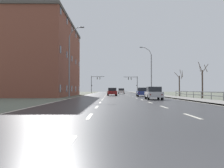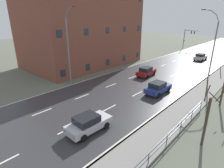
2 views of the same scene
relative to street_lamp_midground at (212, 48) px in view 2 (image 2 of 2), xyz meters
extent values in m
cube|color=#5B6051|center=(-7.42, 1.96, -5.23)|extent=(160.00, 160.00, 0.12)
cube|color=#303033|center=(-7.42, 13.96, -5.16)|extent=(14.00, 120.00, 0.02)
cube|color=beige|center=(-9.76, -22.44, -5.14)|extent=(0.16, 2.20, 0.01)
cube|color=beige|center=(-9.76, -17.04, -5.14)|extent=(0.16, 2.20, 0.01)
cube|color=beige|center=(-9.76, -11.64, -5.14)|extent=(0.16, 2.20, 0.01)
cube|color=beige|center=(-9.76, -6.24, -5.14)|extent=(0.16, 2.20, 0.01)
cube|color=beige|center=(-9.76, -0.84, -5.14)|extent=(0.16, 2.20, 0.01)
cube|color=beige|center=(-9.76, 4.56, -5.14)|extent=(0.16, 2.20, 0.01)
cube|color=beige|center=(-9.76, 9.96, -5.14)|extent=(0.16, 2.20, 0.01)
cube|color=beige|center=(-9.76, 15.36, -5.14)|extent=(0.16, 2.20, 0.01)
cube|color=beige|center=(-9.76, 20.76, -5.14)|extent=(0.16, 2.20, 0.01)
cube|color=beige|center=(-9.76, 26.16, -5.14)|extent=(0.16, 2.20, 0.01)
cube|color=beige|center=(-9.76, 31.56, -5.14)|extent=(0.16, 2.20, 0.01)
cube|color=beige|center=(-9.76, 36.96, -5.14)|extent=(0.16, 2.20, 0.01)
cube|color=beige|center=(-9.76, 42.36, -5.14)|extent=(0.16, 2.20, 0.01)
cube|color=beige|center=(-9.76, 47.76, -5.14)|extent=(0.16, 2.20, 0.01)
cube|color=beige|center=(-9.76, 53.16, -5.14)|extent=(0.16, 2.20, 0.01)
cube|color=beige|center=(-9.76, 58.56, -5.14)|extent=(0.16, 2.20, 0.01)
cube|color=beige|center=(-5.09, -27.84, -5.14)|extent=(0.16, 2.20, 0.01)
cube|color=beige|center=(-5.09, -22.44, -5.14)|extent=(0.16, 2.20, 0.01)
cube|color=beige|center=(-5.09, -17.04, -5.14)|extent=(0.16, 2.20, 0.01)
cube|color=beige|center=(-5.09, -11.64, -5.14)|extent=(0.16, 2.20, 0.01)
cube|color=beige|center=(-5.09, -6.24, -5.14)|extent=(0.16, 2.20, 0.01)
cube|color=beige|center=(-5.09, -0.84, -5.14)|extent=(0.16, 2.20, 0.01)
cube|color=beige|center=(-5.09, 4.56, -5.14)|extent=(0.16, 2.20, 0.01)
cube|color=beige|center=(-5.09, 9.96, -5.14)|extent=(0.16, 2.20, 0.01)
cube|color=beige|center=(-5.09, 15.36, -5.14)|extent=(0.16, 2.20, 0.01)
cube|color=beige|center=(-5.09, 20.76, -5.14)|extent=(0.16, 2.20, 0.01)
cube|color=beige|center=(-5.09, 26.16, -5.14)|extent=(0.16, 2.20, 0.01)
cube|color=beige|center=(-5.09, 31.56, -5.14)|extent=(0.16, 2.20, 0.01)
cube|color=beige|center=(-0.57, 13.96, -5.14)|extent=(0.16, 120.00, 0.01)
cube|color=beige|center=(-14.27, 13.96, -5.14)|extent=(0.16, 120.00, 0.01)
cylinder|color=#515459|center=(2.43, -21.28, -4.67)|extent=(0.07, 0.07, 1.00)
cylinder|color=#515459|center=(2.43, -18.59, -4.67)|extent=(0.07, 0.07, 1.00)
cylinder|color=#515459|center=(2.43, -15.91, -4.67)|extent=(0.07, 0.07, 1.00)
cylinder|color=#515459|center=(2.43, -13.23, -4.67)|extent=(0.07, 0.07, 1.00)
cylinder|color=#515459|center=(2.43, -10.54, -4.67)|extent=(0.07, 0.07, 1.00)
cylinder|color=slate|center=(0.18, 0.00, -0.74)|extent=(0.20, 0.20, 8.85)
cylinder|color=slate|center=(-0.04, 0.00, 4.15)|extent=(0.53, 0.11, 0.97)
cylinder|color=slate|center=(-0.67, 0.00, 4.90)|extent=(0.90, 0.11, 0.67)
cylinder|color=slate|center=(-1.59, 0.00, 5.28)|extent=(1.02, 0.11, 0.28)
cube|color=#333335|center=(-2.09, 0.00, 5.32)|extent=(0.56, 0.24, 0.12)
cylinder|color=slate|center=(-15.02, -14.92, -0.51)|extent=(0.20, 0.20, 9.32)
cylinder|color=slate|center=(-14.84, -14.92, 4.55)|extent=(0.47, 0.11, 0.84)
cylinder|color=slate|center=(-14.30, -14.92, 5.19)|extent=(0.78, 0.11, 0.59)
cylinder|color=slate|center=(-13.51, -14.92, 5.52)|extent=(0.88, 0.11, 0.26)
cube|color=#333335|center=(-13.08, -14.92, 5.54)|extent=(0.56, 0.24, 0.12)
cylinder|color=#38383A|center=(-15.32, 28.64, -2.18)|extent=(0.18, 0.18, 5.97)
cylinder|color=#38383A|center=(-13.08, 28.64, 0.55)|extent=(4.49, 0.12, 0.12)
cube|color=black|center=(-13.31, 28.64, 0.00)|extent=(0.20, 0.28, 0.80)
sphere|color=#2D2D2D|center=(-13.31, 28.49, 0.26)|extent=(0.14, 0.14, 0.14)
sphere|color=#F2AD19|center=(-13.31, 28.49, 0.00)|extent=(0.14, 0.14, 0.14)
sphere|color=#2D2D2D|center=(-13.31, 28.49, -0.26)|extent=(0.14, 0.14, 0.14)
cube|color=black|center=(-12.41, 28.64, 0.00)|extent=(0.20, 0.28, 0.80)
sphere|color=#2D2D2D|center=(-12.41, 28.49, 0.26)|extent=(0.14, 0.14, 0.14)
sphere|color=#F2AD19|center=(-12.41, 28.49, 0.00)|extent=(0.14, 0.14, 0.14)
sphere|color=#2D2D2D|center=(-12.41, 28.49, -0.26)|extent=(0.14, 0.14, 0.14)
cube|color=black|center=(-15.10, 28.59, -2.57)|extent=(0.18, 0.12, 0.32)
cube|color=maroon|center=(-8.47, -4.10, -4.52)|extent=(1.99, 4.19, 0.64)
cube|color=black|center=(-8.46, -4.35, -3.90)|extent=(1.67, 2.09, 0.60)
cube|color=slate|center=(-8.51, -3.40, -3.92)|extent=(1.41, 0.16, 0.51)
cylinder|color=black|center=(-7.74, -2.78, -4.84)|extent=(0.26, 0.67, 0.66)
cylinder|color=black|center=(-9.35, -2.88, -4.84)|extent=(0.26, 0.67, 0.66)
cylinder|color=black|center=(-7.59, -5.32, -4.84)|extent=(0.26, 0.67, 0.66)
cylinder|color=black|center=(-9.21, -5.41, -4.84)|extent=(0.26, 0.67, 0.66)
cube|color=red|center=(-9.02, -6.16, -4.52)|extent=(0.16, 0.05, 0.14)
cube|color=red|center=(-7.70, -6.09, -4.52)|extent=(0.16, 0.05, 0.14)
cube|color=navy|center=(-3.25, -9.60, -4.52)|extent=(1.93, 4.17, 0.64)
cube|color=black|center=(-3.26, -9.85, -3.90)|extent=(1.64, 2.06, 0.60)
cube|color=slate|center=(-3.22, -8.90, -3.92)|extent=(1.41, 0.14, 0.51)
cylinder|color=black|center=(-2.39, -8.36, -4.84)|extent=(0.25, 0.67, 0.66)
cylinder|color=black|center=(-4.01, -8.30, -4.84)|extent=(0.25, 0.67, 0.66)
cylinder|color=black|center=(-2.49, -10.90, -4.84)|extent=(0.25, 0.67, 0.66)
cylinder|color=black|center=(-4.11, -10.84, -4.84)|extent=(0.25, 0.67, 0.66)
cube|color=red|center=(-3.99, -11.60, -4.52)|extent=(0.16, 0.05, 0.14)
cube|color=red|center=(-2.67, -11.65, -4.52)|extent=(0.16, 0.05, 0.14)
cube|color=#B7B7BC|center=(-3.51, -21.33, -4.52)|extent=(1.92, 4.17, 0.64)
cube|color=black|center=(-3.52, -21.58, -3.90)|extent=(1.64, 2.06, 0.60)
cube|color=slate|center=(-3.48, -20.63, -3.92)|extent=(1.41, 0.14, 0.51)
cylinder|color=black|center=(-2.65, -20.10, -4.84)|extent=(0.25, 0.67, 0.66)
cylinder|color=black|center=(-4.27, -20.03, -4.84)|extent=(0.25, 0.67, 0.66)
cylinder|color=black|center=(-2.75, -22.64, -4.84)|extent=(0.25, 0.67, 0.66)
cylinder|color=black|center=(-4.37, -22.57, -4.84)|extent=(0.25, 0.67, 0.66)
cube|color=red|center=(-4.25, -23.34, -4.52)|extent=(0.16, 0.05, 0.14)
cube|color=red|center=(-2.93, -23.39, -4.52)|extent=(0.16, 0.05, 0.14)
cube|color=silver|center=(-5.66, 14.99, -4.52)|extent=(1.97, 4.19, 0.64)
cube|color=black|center=(-5.67, 14.74, -3.90)|extent=(1.66, 2.08, 0.60)
cube|color=slate|center=(-5.63, 15.69, -3.92)|extent=(1.41, 0.15, 0.51)
cylinder|color=black|center=(-4.79, 16.22, -4.84)|extent=(0.25, 0.67, 0.66)
cylinder|color=black|center=(-6.40, 16.30, -4.84)|extent=(0.25, 0.67, 0.66)
cylinder|color=black|center=(-4.92, 13.68, -4.84)|extent=(0.25, 0.67, 0.66)
cylinder|color=black|center=(-6.54, 13.76, -4.84)|extent=(0.25, 0.67, 0.66)
cube|color=red|center=(-6.43, 13.00, -4.52)|extent=(0.16, 0.05, 0.14)
cube|color=red|center=(-5.11, 12.93, -4.52)|extent=(0.16, 0.05, 0.14)
cube|color=brown|center=(-23.28, -5.41, 1.66)|extent=(13.99, 22.31, 13.65)
cube|color=#282D38|center=(-16.26, -15.37, -3.77)|extent=(0.04, 0.90, 1.10)
cube|color=#282D38|center=(-16.26, -10.39, -3.77)|extent=(0.04, 0.90, 1.10)
cube|color=#282D38|center=(-16.26, -5.41, -3.77)|extent=(0.04, 0.90, 1.10)
cube|color=#282D38|center=(-16.26, -0.43, -3.77)|extent=(0.04, 0.90, 1.10)
cube|color=#282D38|center=(-16.26, 4.54, -3.77)|extent=(0.04, 0.90, 1.10)
cube|color=#282D38|center=(-16.26, -15.37, 2.06)|extent=(0.04, 0.90, 1.10)
cube|color=#282D38|center=(-16.26, -10.39, 2.06)|extent=(0.04, 0.90, 1.10)
cube|color=#282D38|center=(-16.26, -5.41, 2.06)|extent=(0.04, 0.90, 1.10)
cube|color=#282D38|center=(-16.26, -0.43, 2.06)|extent=(0.04, 0.90, 1.10)
cube|color=#282D38|center=(-16.26, 4.54, 2.06)|extent=(0.04, 0.90, 1.10)
cylinder|color=#423328|center=(4.45, -16.69, -3.15)|extent=(0.20, 0.20, 4.03)
cylinder|color=#423328|center=(4.09, -16.81, -0.63)|extent=(0.29, 0.78, 1.46)
cylinder|color=#423328|center=(4.79, -17.09, -0.92)|extent=(0.79, 0.79, 1.00)
cylinder|color=#423328|center=(4.14, -16.64, -0.85)|extent=(0.16, 0.68, 1.06)
cylinder|color=#423328|center=(4.94, -16.36, -0.95)|extent=(0.67, 1.08, 1.42)
cylinder|color=#423328|center=(3.77, -8.14, -3.29)|extent=(0.20, 0.20, 3.75)
cylinder|color=#423328|center=(3.23, -8.47, -1.30)|extent=(0.61, 1.17, 1.15)
camera|label=1|loc=(-8.82, -48.84, -3.93)|focal=36.01mm
camera|label=2|loc=(7.12, -30.15, 4.21)|focal=29.20mm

